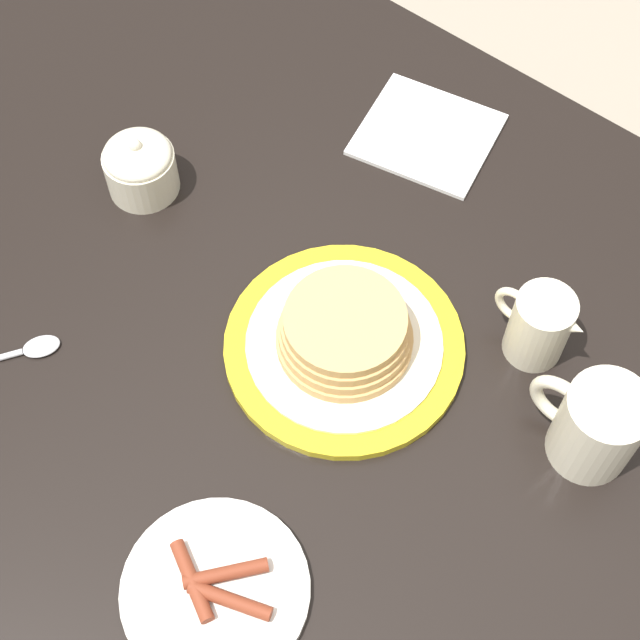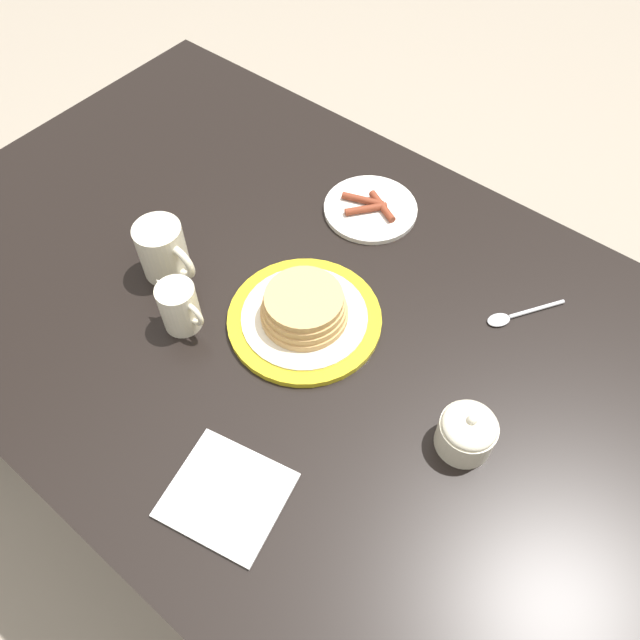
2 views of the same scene
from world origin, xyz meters
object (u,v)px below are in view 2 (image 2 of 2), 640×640
Objects in this scene: coffee_mug at (164,250)px; creamer_pitcher at (179,306)px; side_plate_bacon at (370,208)px; napkin at (227,495)px; sugar_bowl at (467,432)px; pancake_plate at (304,313)px; spoon at (513,316)px.

creamer_pitcher is at bearing -31.90° from coffee_mug.
side_plate_bacon is 1.73× the size of creamer_pitcher.
side_plate_bacon is at bearing 106.77° from napkin.
side_plate_bacon is at bearing 77.92° from creamer_pitcher.
napkin is (-0.22, -0.28, -0.03)m from sugar_bowl.
sugar_bowl is at bearing 4.04° from coffee_mug.
creamer_pitcher is 0.32m from napkin.
sugar_bowl is (0.32, -0.02, 0.01)m from pancake_plate.
creamer_pitcher is 1.23× the size of sugar_bowl.
creamer_pitcher is at bearing -167.56° from sugar_bowl.
creamer_pitcher is (0.10, -0.06, -0.01)m from coffee_mug.
creamer_pitcher reaches higher than pancake_plate.
creamer_pitcher is 0.49m from sugar_bowl.
sugar_bowl is at bearing 52.03° from napkin.
sugar_bowl is (0.59, 0.04, -0.02)m from coffee_mug.
napkin is 0.55m from spoon.
spoon is (0.53, 0.29, -0.05)m from coffee_mug.
creamer_pitcher is at bearing 147.04° from napkin.
coffee_mug is at bearing -165.86° from pancake_plate.
spoon is (-0.05, 0.25, -0.03)m from sugar_bowl.
coffee_mug is 1.14× the size of creamer_pitcher.
spoon is (0.43, 0.36, -0.04)m from creamer_pitcher.
side_plate_bacon is 0.97× the size of napkin.
side_plate_bacon is (-0.07, 0.28, -0.02)m from pancake_plate.
napkin is (0.37, -0.24, -0.05)m from coffee_mug.
napkin is 1.42× the size of spoon.
creamer_pitcher is at bearing -140.23° from pancake_plate.
spoon is (0.34, -0.05, -0.00)m from side_plate_bacon.
sugar_bowl is 0.65× the size of spoon.
side_plate_bacon is at bearing 170.81° from spoon.
creamer_pitcher reaches higher than napkin.
creamer_pitcher is 0.56m from spoon.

